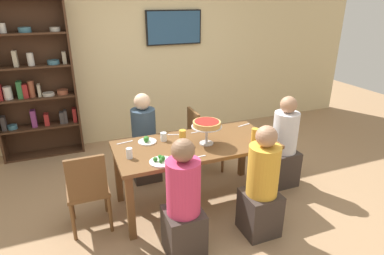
% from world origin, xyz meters
% --- Properties ---
extents(ground_plane, '(12.00, 12.00, 0.00)m').
position_xyz_m(ground_plane, '(0.00, 0.00, 0.00)').
color(ground_plane, '#9E7A56').
extents(rear_partition, '(8.00, 0.12, 2.80)m').
position_xyz_m(rear_partition, '(0.00, 2.20, 1.40)').
color(rear_partition, beige).
rests_on(rear_partition, ground_plane).
extents(dining_table, '(1.73, 0.81, 0.74)m').
position_xyz_m(dining_table, '(0.00, 0.00, 0.65)').
color(dining_table, brown).
rests_on(dining_table, ground_plane).
extents(bookshelf, '(1.10, 0.30, 2.21)m').
position_xyz_m(bookshelf, '(-1.66, 2.02, 1.10)').
color(bookshelf, '#422819').
rests_on(bookshelf, ground_plane).
extents(television, '(0.90, 0.05, 0.53)m').
position_xyz_m(television, '(0.49, 2.11, 1.77)').
color(television, black).
extents(diner_head_east, '(0.34, 0.34, 1.15)m').
position_xyz_m(diner_head_east, '(1.16, -0.02, 0.49)').
color(diner_head_east, '#382D28').
rests_on(diner_head_east, ground_plane).
extents(diner_near_right, '(0.34, 0.34, 1.15)m').
position_xyz_m(diner_near_right, '(0.40, -0.72, 0.49)').
color(diner_near_right, '#382D28').
rests_on(diner_near_right, ground_plane).
extents(diner_near_left, '(0.34, 0.34, 1.15)m').
position_xyz_m(diner_near_left, '(-0.40, -0.71, 0.49)').
color(diner_near_left, '#382D28').
rests_on(diner_near_left, ground_plane).
extents(diner_far_left, '(0.34, 0.34, 1.15)m').
position_xyz_m(diner_far_left, '(-0.40, 0.73, 0.49)').
color(diner_far_left, '#382D28').
rests_on(diner_far_left, ground_plane).
extents(chair_far_right, '(0.40, 0.40, 0.87)m').
position_xyz_m(chair_far_right, '(0.36, 0.67, 0.49)').
color(chair_far_right, brown).
rests_on(chair_far_right, ground_plane).
extents(chair_head_west, '(0.40, 0.40, 0.87)m').
position_xyz_m(chair_head_west, '(-1.16, -0.06, 0.49)').
color(chair_head_west, brown).
rests_on(chair_head_west, ground_plane).
extents(deep_dish_pizza_stand, '(0.33, 0.33, 0.26)m').
position_xyz_m(deep_dish_pizza_stand, '(0.11, -0.05, 0.95)').
color(deep_dish_pizza_stand, silver).
rests_on(deep_dish_pizza_stand, dining_table).
extents(salad_plate_near_diner, '(0.20, 0.20, 0.07)m').
position_xyz_m(salad_plate_near_diner, '(-0.48, 0.22, 0.77)').
color(salad_plate_near_diner, white).
rests_on(salad_plate_near_diner, dining_table).
extents(salad_plate_far_diner, '(0.23, 0.23, 0.06)m').
position_xyz_m(salad_plate_far_diner, '(-0.47, -0.28, 0.76)').
color(salad_plate_far_diner, white).
rests_on(salad_plate_far_diner, dining_table).
extents(beer_glass_amber_tall, '(0.07, 0.07, 0.16)m').
position_xyz_m(beer_glass_amber_tall, '(-0.13, 0.04, 0.82)').
color(beer_glass_amber_tall, gold).
rests_on(beer_glass_amber_tall, dining_table).
extents(beer_glass_amber_short, '(0.08, 0.08, 0.15)m').
position_xyz_m(beer_glass_amber_short, '(0.62, -0.19, 0.82)').
color(beer_glass_amber_short, gold).
rests_on(beer_glass_amber_short, dining_table).
extents(water_glass_clear_near, '(0.06, 0.06, 0.11)m').
position_xyz_m(water_glass_clear_near, '(-0.73, -0.08, 0.79)').
color(water_glass_clear_near, white).
rests_on(water_glass_clear_near, dining_table).
extents(water_glass_clear_far, '(0.07, 0.07, 0.09)m').
position_xyz_m(water_glass_clear_far, '(-0.30, 0.20, 0.79)').
color(water_glass_clear_far, white).
rests_on(water_glass_clear_far, dining_table).
extents(water_glass_clear_spare, '(0.07, 0.07, 0.09)m').
position_xyz_m(water_glass_clear_spare, '(0.71, -0.15, 0.79)').
color(water_glass_clear_spare, white).
rests_on(water_glass_clear_spare, dining_table).
extents(cutlery_fork_near, '(0.18, 0.06, 0.00)m').
position_xyz_m(cutlery_fork_near, '(0.76, 0.28, 0.74)').
color(cutlery_fork_near, silver).
rests_on(cutlery_fork_near, dining_table).
extents(cutlery_knife_near, '(0.18, 0.03, 0.00)m').
position_xyz_m(cutlery_knife_near, '(-0.10, -0.31, 0.74)').
color(cutlery_knife_near, silver).
rests_on(cutlery_knife_near, dining_table).
extents(cutlery_fork_far, '(0.18, 0.02, 0.00)m').
position_xyz_m(cutlery_fork_far, '(0.15, 0.29, 0.74)').
color(cutlery_fork_far, silver).
rests_on(cutlery_fork_far, dining_table).
extents(cutlery_knife_far, '(0.17, 0.08, 0.00)m').
position_xyz_m(cutlery_knife_far, '(-0.12, 0.31, 0.74)').
color(cutlery_knife_far, silver).
rests_on(cutlery_knife_far, dining_table).
extents(cutlery_spare_fork, '(0.18, 0.04, 0.00)m').
position_xyz_m(cutlery_spare_fork, '(-0.71, 0.31, 0.74)').
color(cutlery_spare_fork, silver).
rests_on(cutlery_spare_fork, dining_table).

